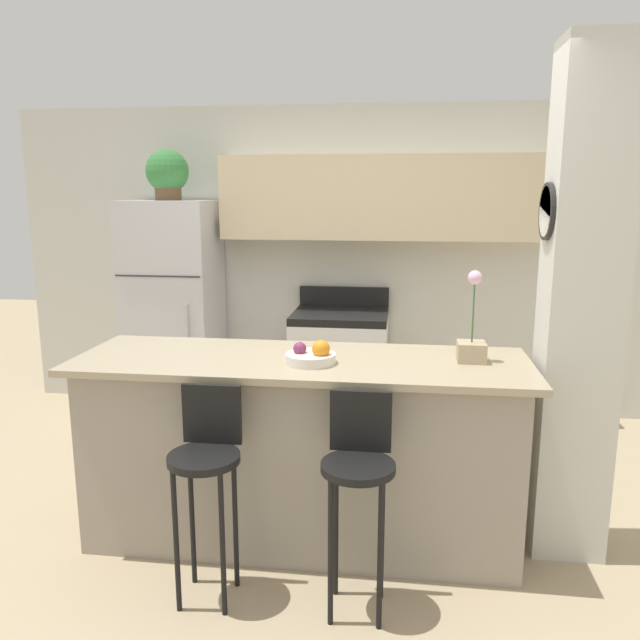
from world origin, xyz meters
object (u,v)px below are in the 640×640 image
at_px(bar_stool_left, 207,463).
at_px(bar_stool_right, 359,471).
at_px(potted_plant_on_fridge, 167,173).
at_px(refrigerator, 174,310).
at_px(stove_range, 340,366).
at_px(orchid_vase, 472,341).
at_px(fruit_bowl, 312,356).

distance_m(bar_stool_left, bar_stool_right, 0.68).
bearing_deg(potted_plant_on_fridge, bar_stool_right, -54.00).
xyz_separation_m(refrigerator, bar_stool_right, (1.71, -2.35, -0.24)).
height_order(refrigerator, potted_plant_on_fridge, potted_plant_on_fridge).
bearing_deg(bar_stool_left, potted_plant_on_fridge, 113.54).
xyz_separation_m(stove_range, orchid_vase, (0.84, -1.75, 0.65)).
relative_size(bar_stool_right, fruit_bowl, 3.92).
bearing_deg(refrigerator, stove_range, -0.30).
height_order(refrigerator, fruit_bowl, refrigerator).
relative_size(potted_plant_on_fridge, orchid_vase, 0.86).
bearing_deg(orchid_vase, stove_range, 115.70).
relative_size(potted_plant_on_fridge, fruit_bowl, 1.58).
distance_m(bar_stool_right, potted_plant_on_fridge, 3.20).
height_order(bar_stool_left, orchid_vase, orchid_vase).
bearing_deg(bar_stool_right, refrigerator, 126.00).
xyz_separation_m(stove_range, bar_stool_right, (0.32, -2.34, 0.19)).
bearing_deg(refrigerator, fruit_bowl, -52.88).
relative_size(bar_stool_left, bar_stool_right, 1.00).
height_order(stove_range, fruit_bowl, fruit_bowl).
distance_m(bar_stool_right, fruit_bowl, 0.66).
bearing_deg(fruit_bowl, bar_stool_right, -59.03).
xyz_separation_m(refrigerator, stove_range, (1.39, -0.01, -0.43)).
distance_m(refrigerator, fruit_bowl, 2.39).
xyz_separation_m(bar_stool_right, fruit_bowl, (-0.27, 0.45, 0.39)).
relative_size(orchid_vase, fruit_bowl, 1.84).
relative_size(bar_stool_right, orchid_vase, 2.13).
height_order(refrigerator, orchid_vase, refrigerator).
xyz_separation_m(stove_range, fruit_bowl, (0.05, -1.89, 0.58)).
height_order(bar_stool_left, fruit_bowl, fruit_bowl).
distance_m(refrigerator, potted_plant_on_fridge, 1.10).
relative_size(stove_range, bar_stool_right, 1.08).
bearing_deg(fruit_bowl, bar_stool_left, -132.20).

